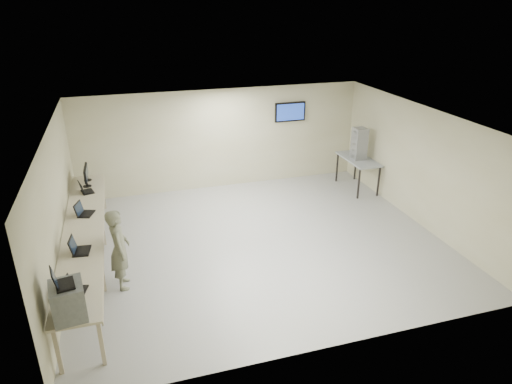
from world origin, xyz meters
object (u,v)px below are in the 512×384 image
object	(u,v)px
equipment_box	(68,301)
workbench	(85,232)
soldier	(119,249)
side_table	(358,161)

from	to	relation	value
equipment_box	workbench	bearing A→B (deg)	80.92
equipment_box	soldier	size ratio (longest dim) A/B	0.33
equipment_box	soldier	world-z (taller)	soldier
equipment_box	side_table	xyz separation A→B (m)	(7.25, 4.93, -0.33)
soldier	side_table	bearing A→B (deg)	-66.01
soldier	side_table	world-z (taller)	soldier
workbench	side_table	distance (m)	7.51
workbench	soldier	size ratio (longest dim) A/B	3.77
workbench	equipment_box	size ratio (longest dim) A/B	11.37
side_table	workbench	bearing A→B (deg)	-163.16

